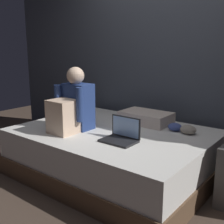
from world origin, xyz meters
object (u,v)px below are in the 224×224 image
Objects in this scene: laptop at (122,135)px; person_sitting at (72,107)px; clothes_pile at (182,128)px; bed at (114,153)px; pillow at (146,117)px.

person_sitting is at bearing -176.76° from laptop.
person_sitting is 2.05× the size of laptop.
bed is at bearing -149.00° from clothes_pile.
pillow is (0.45, 0.72, -0.19)m from person_sitting.
person_sitting is 2.12× the size of clothes_pile.
person_sitting reaches higher than laptop.
person_sitting is at bearing -146.22° from clothes_pile.
laptop is 1.03× the size of clothes_pile.
pillow is at bearing 75.13° from bed.
pillow is (-0.15, 0.68, 0.01)m from laptop.
laptop reaches higher than bed.
laptop is 0.68m from clothes_pile.
pillow reaches higher than bed.
pillow is (0.12, 0.45, 0.32)m from bed.
bed is 0.76m from clothes_pile.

